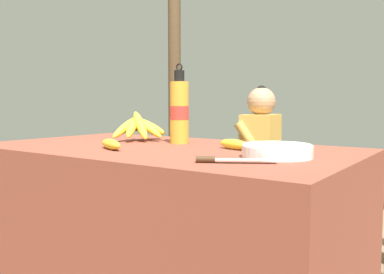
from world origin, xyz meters
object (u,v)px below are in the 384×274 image
knife (224,160)px  serving_bowl (277,150)px  support_post_near (175,77)px  loose_banana_side (234,144)px  banana_bunch_green (353,184)px  seated_vendor (253,154)px  water_bottle (179,111)px  loose_banana_front (111,144)px  banana_bunch_ripe (141,127)px  wooden_bench (275,194)px

knife → serving_bowl: bearing=39.5°
support_post_near → loose_banana_side: bearing=-45.8°
banana_bunch_green → seated_vendor: bearing=-176.8°
loose_banana_side → seated_vendor: seated_vendor is taller
support_post_near → banana_bunch_green: bearing=-8.2°
water_bottle → loose_banana_front: 0.36m
seated_vendor → support_post_near: support_post_near is taller
support_post_near → banana_bunch_ripe: bearing=-58.2°
banana_bunch_ripe → seated_vendor: size_ratio=0.29×
banana_bunch_ripe → knife: (0.68, -0.39, -0.06)m
serving_bowl → wooden_bench: (-0.56, 1.28, -0.45)m
banana_bunch_ripe → loose_banana_side: size_ratio=1.96×
loose_banana_side → wooden_bench: size_ratio=0.10×
serving_bowl → loose_banana_side: 0.25m
banana_bunch_green → support_post_near: size_ratio=0.12×
loose_banana_side → seated_vendor: size_ratio=0.15×
water_bottle → loose_banana_front: (-0.07, -0.33, -0.12)m
loose_banana_side → banana_bunch_green: (0.15, 1.16, -0.32)m
support_post_near → serving_bowl: bearing=-43.7°
knife → banana_bunch_green: knife is taller
water_bottle → knife: size_ratio=1.61×
banana_bunch_ripe → support_post_near: bearing=121.8°
banana_bunch_ripe → loose_banana_front: bearing=-64.9°
loose_banana_front → banana_bunch_green: 1.55m
loose_banana_side → banana_bunch_green: size_ratio=0.56×
loose_banana_side → knife: bearing=-64.9°
support_post_near → wooden_bench: bearing=-11.7°
water_bottle → support_post_near: support_post_near is taller
banana_bunch_ripe → loose_banana_front: size_ratio=1.76×
serving_bowl → seated_vendor: 1.44m
banana_bunch_green → support_post_near: 1.65m
water_bottle → loose_banana_front: water_bottle is taller
loose_banana_front → banana_bunch_green: size_ratio=0.62×
serving_bowl → support_post_near: size_ratio=0.09×
water_bottle → banana_bunch_green: water_bottle is taller
banana_bunch_ripe → serving_bowl: (0.75, -0.19, -0.04)m
loose_banana_side → support_post_near: size_ratio=0.07×
loose_banana_front → serving_bowl: bearing=13.4°
support_post_near → water_bottle: bearing=-51.6°
seated_vendor → banana_bunch_ripe: bearing=76.3°
loose_banana_side → wooden_bench: (-0.34, 1.16, -0.44)m
water_bottle → support_post_near: (-1.03, 1.30, 0.25)m
serving_bowl → knife: 0.21m
serving_bowl → seated_vendor: seated_vendor is taller
seated_vendor → banana_bunch_green: seated_vendor is taller
loose_banana_side → banana_bunch_green: 1.21m
loose_banana_side → banana_bunch_green: loose_banana_side is taller
wooden_bench → support_post_near: size_ratio=0.70×
banana_bunch_ripe → water_bottle: bearing=-1.1°
banana_bunch_ripe → loose_banana_front: (0.16, -0.33, -0.05)m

